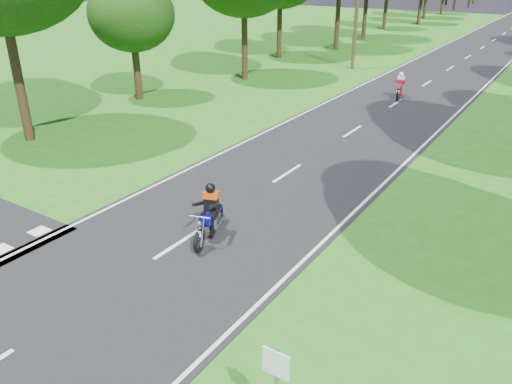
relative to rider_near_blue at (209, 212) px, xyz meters
The scene contains 7 objects.
ground 2.87m from the rider_near_blue, 100.74° to the right, with size 160.00×160.00×0.00m, color #265E15.
main_road 47.30m from the rider_near_blue, 90.62° to the left, with size 7.00×140.00×0.02m, color black.
road_markings 45.43m from the rider_near_blue, 90.82° to the left, with size 7.40×140.00×0.01m.
telegraph_pole 26.32m from the rider_near_blue, 104.44° to the left, with size 1.20×0.26×8.00m.
road_sign 6.89m from the rider_near_blue, 43.42° to the right, with size 0.45×0.07×2.00m.
rider_near_blue is the anchor object (origin of this frame).
rider_far_red 18.53m from the rider_near_blue, 92.41° to the left, with size 0.58×1.74×1.45m, color maroon, non-canonical shape.
Camera 1 is at (8.27, -6.81, 7.02)m, focal length 35.00 mm.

